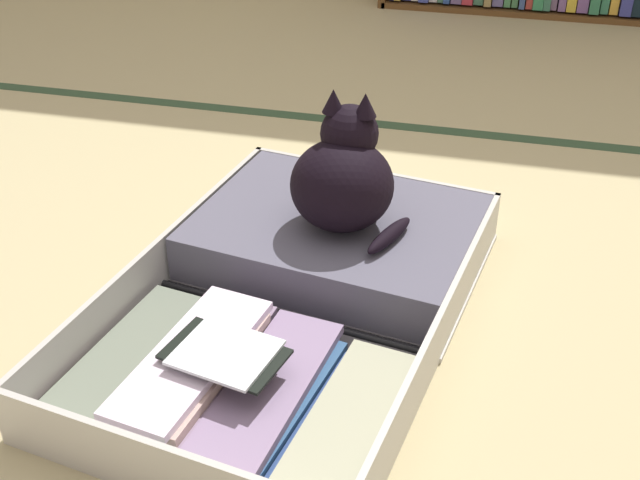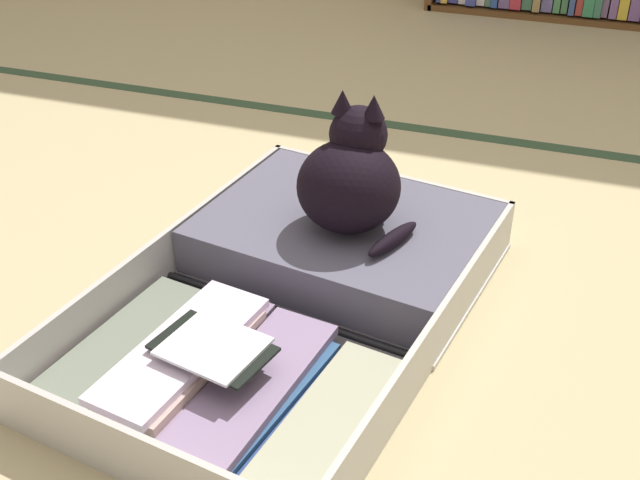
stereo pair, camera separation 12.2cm
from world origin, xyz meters
TOP-DOWN VIEW (x-y plane):
  - ground_plane at (0.00, 0.00)m, footprint 10.00×10.00m
  - tatami_border at (0.00, 0.97)m, footprint 4.80×0.05m
  - open_suitcase at (-0.03, 0.06)m, footprint 0.76×1.05m
  - black_cat at (0.02, 0.19)m, footprint 0.27×0.24m

SIDE VIEW (x-z plane):
  - ground_plane at x=0.00m, z-range 0.00..0.00m
  - tatami_border at x=0.00m, z-range 0.00..0.00m
  - open_suitcase at x=-0.03m, z-range -0.01..0.11m
  - black_cat at x=0.02m, z-range 0.09..0.37m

